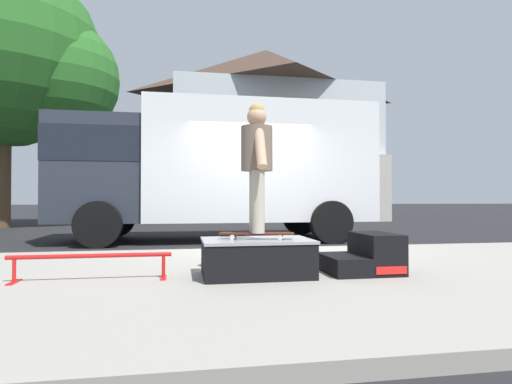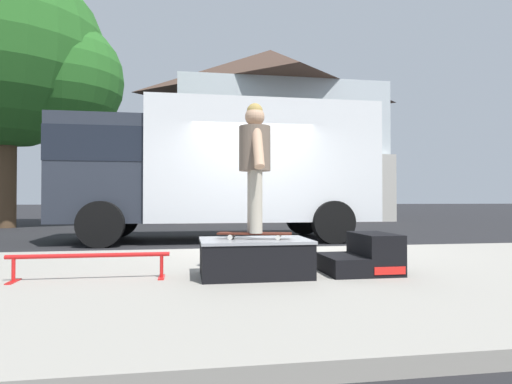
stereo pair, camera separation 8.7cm
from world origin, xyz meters
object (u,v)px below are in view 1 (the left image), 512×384
kicker_ramp (366,256)px  street_tree_main (15,59)px  grind_rail (91,260)px  box_truck (214,166)px  skateboard (257,234)px  skate_box (257,256)px  skater_kid (257,156)px

kicker_ramp → street_tree_main: bearing=124.9°
grind_rail → box_truck: size_ratio=0.23×
skateboard → street_tree_main: size_ratio=0.09×
skateboard → street_tree_main: bearing=120.1°
skate_box → skateboard: (-0.00, -0.01, 0.24)m
kicker_ramp → grind_rail: bearing=179.0°
skate_box → box_truck: (-0.03, 5.30, 1.37)m
street_tree_main → grind_rail: bearing=-67.0°
skate_box → skater_kid: (-0.00, -0.01, 1.06)m
grind_rail → skater_kid: (1.68, -0.07, 1.07)m
grind_rail → skater_kid: size_ratio=1.15×
kicker_ramp → skater_kid: 1.65m
street_tree_main → skate_box: bearing=-59.8°
street_tree_main → kicker_ramp: bearing=-55.1°
skater_kid → box_truck: bearing=90.3°
skateboard → skater_kid: skater_kid is taller
skater_kid → skate_box: bearing=86.0°
box_truck → kicker_ramp: bearing=-76.6°
grind_rail → box_truck: 5.67m
grind_rail → skateboard: 1.70m
kicker_ramp → skater_kid: size_ratio=0.56×
grind_rail → skateboard: (1.68, -0.07, 0.25)m
skateboard → kicker_ramp: bearing=0.7°
skate_box → kicker_ramp: 1.23m
grind_rail → skater_kid: bearing=-2.2°
grind_rail → street_tree_main: street_tree_main is taller
grind_rail → box_truck: bearing=72.6°
skateboard → box_truck: size_ratio=0.12×
box_truck → street_tree_main: bearing=139.2°
street_tree_main → skater_kid: bearing=-59.9°
street_tree_main → box_truck: bearing=-40.8°
skater_kid → box_truck: 5.32m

